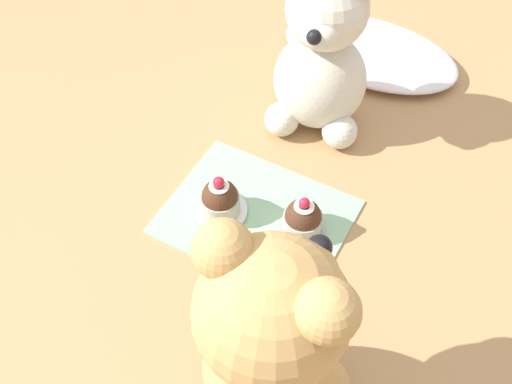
# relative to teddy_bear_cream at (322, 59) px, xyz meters

# --- Properties ---
(ground_plane) EXTENTS (4.00, 4.00, 0.00)m
(ground_plane) POSITION_rel_teddy_bear_cream_xyz_m (0.01, -0.21, -0.12)
(ground_plane) COLOR tan
(knitted_placemat) EXTENTS (0.24, 0.19, 0.01)m
(knitted_placemat) POSITION_rel_teddy_bear_cream_xyz_m (0.01, -0.21, -0.12)
(knitted_placemat) COLOR #8EBC99
(knitted_placemat) RESTS_ON ground_plane
(tulle_cloth) EXTENTS (0.31, 0.18, 0.04)m
(tulle_cloth) POSITION_rel_teddy_bear_cream_xyz_m (0.02, 0.18, -0.10)
(tulle_cloth) COLOR silver
(tulle_cloth) RESTS_ON ground_plane
(teddy_bear_cream) EXTENTS (0.16, 0.15, 0.27)m
(teddy_bear_cream) POSITION_rel_teddy_bear_cream_xyz_m (0.00, 0.00, 0.00)
(teddy_bear_cream) COLOR silver
(teddy_bear_cream) RESTS_ON ground_plane
(teddy_bear_tan) EXTENTS (0.15, 0.16, 0.29)m
(teddy_bear_tan) POSITION_rel_teddy_bear_cream_xyz_m (0.14, -0.42, 0.02)
(teddy_bear_tan) COLOR tan
(teddy_bear_tan) RESTS_ON ground_plane
(cupcake_near_cream_bear) EXTENTS (0.05, 0.05, 0.06)m
(cupcake_near_cream_bear) POSITION_rel_teddy_bear_cream_xyz_m (0.07, -0.20, -0.09)
(cupcake_near_cream_bear) COLOR #B2ADA3
(cupcake_near_cream_bear) RESTS_ON knitted_placemat
(saucer_plate) EXTENTS (0.07, 0.07, 0.01)m
(saucer_plate) POSITION_rel_teddy_bear_cream_xyz_m (-0.04, -0.23, -0.11)
(saucer_plate) COLOR silver
(saucer_plate) RESTS_ON knitted_placemat
(cupcake_near_tan_bear) EXTENTS (0.05, 0.05, 0.07)m
(cupcake_near_tan_bear) POSITION_rel_teddy_bear_cream_xyz_m (-0.04, -0.23, -0.09)
(cupcake_near_tan_bear) COLOR #B2ADA3
(cupcake_near_tan_bear) RESTS_ON saucer_plate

